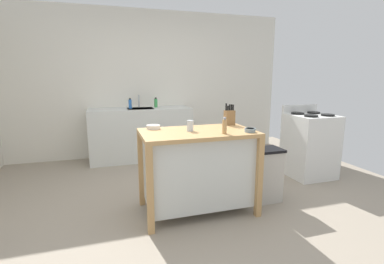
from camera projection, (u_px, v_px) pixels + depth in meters
The scene contains 14 objects.
ground_plane at pixel (190, 209), 3.10m from camera, with size 6.07×6.07×0.00m, color gray.
wall_back at pixel (151, 84), 5.16m from camera, with size 5.07×0.10×2.60m, color silver.
kitchen_island at pixel (198, 167), 3.00m from camera, with size 1.18×0.69×0.89m.
knife_block at pixel (229, 117), 3.27m from camera, with size 0.11×0.09×0.25m.
bowl_ceramic_wide at pixel (250, 130), 2.85m from camera, with size 0.11×0.11×0.04m.
bowl_ceramic_small at pixel (153, 127), 3.03m from camera, with size 0.15×0.15×0.04m.
drinking_cup at pixel (190, 126), 2.90m from camera, with size 0.07×0.07×0.11m.
pepper_grinder at pixel (225, 126), 2.76m from camera, with size 0.04×0.04×0.17m.
trash_bin at pixel (265, 175), 3.28m from camera, with size 0.36×0.28×0.63m.
sink_counter at pixel (141, 134), 4.93m from camera, with size 1.73×0.60×0.90m.
sink_faucet at pixel (139, 101), 4.95m from camera, with size 0.02×0.02×0.22m.
bottle_hand_soap at pixel (130, 104), 4.76m from camera, with size 0.05×0.05×0.18m.
bottle_dish_soap at pixel (156, 103), 4.98m from camera, with size 0.06×0.06×0.17m.
stove at pixel (310, 145), 4.08m from camera, with size 0.60×0.60×1.02m.
Camera 1 is at (-0.83, -2.75, 1.44)m, focal length 26.26 mm.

